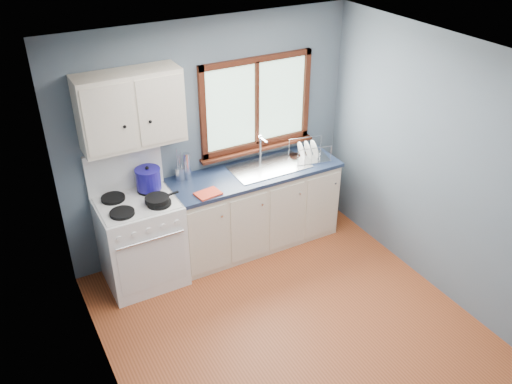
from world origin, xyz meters
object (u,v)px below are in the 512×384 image
skillet (157,199)px  dish_rack (309,154)px  sink (269,172)px  gas_range (141,239)px  stockpot (148,179)px  utensil_crock (180,173)px  base_cabinets (255,211)px  thermos (187,166)px

skillet → dish_rack: bearing=-5.4°
sink → gas_range: bearing=-179.3°
stockpot → utensil_crock: (0.36, 0.09, -0.08)m
base_cabinets → stockpot: stockpot is taller
base_cabinets → dish_rack: bearing=-2.7°
sink → stockpot: bearing=175.0°
skillet → thermos: 0.56m
gas_range → sink: (1.49, 0.02, 0.37)m
gas_range → stockpot: gas_range is taller
sink → thermos: 0.91m
base_cabinets → stockpot: bearing=174.2°
stockpot → dish_rack: (1.79, -0.15, -0.09)m
thermos → dish_rack: size_ratio=0.65×
gas_range → stockpot: size_ratio=4.54×
base_cabinets → dish_rack: size_ratio=4.06×
skillet → utensil_crock: utensil_crock is taller
dish_rack → utensil_crock: bearing=-177.3°
stockpot → gas_range: bearing=-144.2°
gas_range → stockpot: bearing=35.8°
sink → utensil_crock: size_ratio=2.44×
thermos → dish_rack: (1.36, -0.20, -0.09)m
stockpot → dish_rack: 1.80m
gas_range → base_cabinets: 1.31m
base_cabinets → utensil_crock: (-0.76, 0.21, 0.58)m
utensil_crock → thermos: utensil_crock is taller
stockpot → sink: bearing=-5.0°
base_cabinets → skillet: size_ratio=5.08×
sink → thermos: sink is taller
gas_range → skillet: (0.17, -0.14, 0.49)m
skillet → dish_rack: (1.80, 0.13, -0.01)m
gas_range → thermos: 0.86m
sink → dish_rack: size_ratio=1.84×
gas_range → thermos: gas_range is taller
gas_range → stockpot: 0.62m
sink → thermos: size_ratio=2.84×
stockpot → dish_rack: size_ratio=0.66×
base_cabinets → skillet: 1.28m
gas_range → thermos: bearing=17.3°
skillet → stockpot: size_ratio=1.22×
stockpot → thermos: 0.43m
skillet → utensil_crock: bearing=34.5°
base_cabinets → utensil_crock: 0.98m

